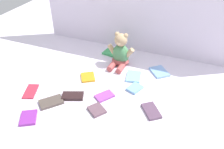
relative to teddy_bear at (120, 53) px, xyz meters
name	(u,v)px	position (x,y,z in m)	size (l,w,h in m)	color
ground_plane	(120,79)	(0.07, -0.17, -0.09)	(3.20, 3.20, 0.00)	silver
backdrop_drape	(142,3)	(0.07, 0.26, 0.29)	(1.59, 0.03, 0.77)	silver
teddy_bear	(120,53)	(0.00, 0.00, 0.00)	(0.21, 0.18, 0.25)	#4C8C59
book_case_0	(135,88)	(0.19, -0.24, -0.08)	(0.07, 0.09, 0.02)	#73A8DE
book_case_1	(134,77)	(0.14, -0.12, -0.09)	(0.09, 0.12, 0.01)	#7EBFE3
book_case_2	(88,77)	(-0.14, -0.24, -0.09)	(0.09, 0.11, 0.01)	orange
book_case_3	(159,72)	(0.29, 0.00, -0.09)	(0.10, 0.13, 0.01)	#76A5E2
book_case_4	(73,96)	(-0.14, -0.45, -0.08)	(0.07, 0.13, 0.02)	black
book_case_5	(105,96)	(0.04, -0.38, -0.09)	(0.07, 0.11, 0.01)	purple
book_case_6	(151,111)	(0.33, -0.40, -0.09)	(0.07, 0.13, 0.01)	#563D54
book_case_7	(97,110)	(0.05, -0.51, -0.08)	(0.08, 0.09, 0.02)	#5F4350
book_case_8	(112,53)	(-0.11, 0.12, -0.09)	(0.10, 0.13, 0.01)	#37A057
book_case_9	(29,118)	(-0.27, -0.70, -0.08)	(0.08, 0.11, 0.02)	#7F2A93
book_case_10	(51,102)	(-0.23, -0.55, -0.08)	(0.08, 0.13, 0.02)	#4C413B
book_case_11	(31,91)	(-0.41, -0.51, -0.09)	(0.07, 0.14, 0.01)	#BD273B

